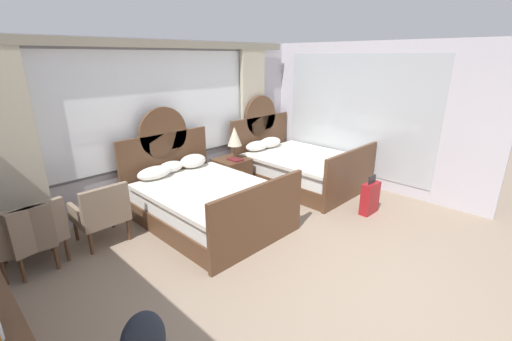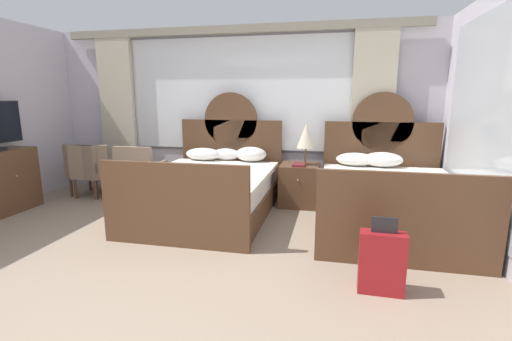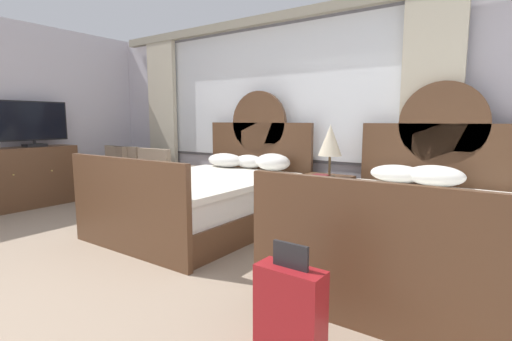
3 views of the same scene
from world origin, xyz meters
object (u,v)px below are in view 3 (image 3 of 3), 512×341
at_px(bed_near_mirror, 415,230).
at_px(armchair_by_window_right, 127,170).
at_px(nightstand_between_beds, 323,203).
at_px(table_lamp_on_nightstand, 330,141).
at_px(book_on_nightstand, 319,177).
at_px(tv_flatscreen, 33,123).
at_px(suitcase_on_floor, 290,315).
at_px(bed_near_window, 210,197).
at_px(dresser_minibar, 6,180).
at_px(armchair_by_window_left, 164,174).
at_px(armchair_by_window_centre, 131,170).

bearing_deg(bed_near_mirror, armchair_by_window_right, 173.78).
bearing_deg(nightstand_between_beds, table_lamp_on_nightstand, -10.70).
bearing_deg(armchair_by_window_right, book_on_nightstand, 1.28).
xyz_separation_m(tv_flatscreen, suitcase_on_floor, (4.89, -1.03, -0.96)).
height_order(bed_near_window, book_on_nightstand, bed_near_window).
relative_size(dresser_minibar, armchair_by_window_left, 2.18).
height_order(dresser_minibar, armchair_by_window_right, dresser_minibar).
bearing_deg(table_lamp_on_nightstand, tv_flatscreen, -162.18).
relative_size(book_on_nightstand, dresser_minibar, 0.14).
relative_size(nightstand_between_beds, armchair_by_window_centre, 0.72).
xyz_separation_m(bed_near_mirror, table_lamp_on_nightstand, (-1.08, 0.67, 0.68)).
bearing_deg(table_lamp_on_nightstand, armchair_by_window_left, -176.09).
distance_m(table_lamp_on_nightstand, suitcase_on_floor, 2.59).
xyz_separation_m(book_on_nightstand, suitcase_on_floor, (0.90, -2.23, -0.37)).
distance_m(dresser_minibar, suitcase_on_floor, 4.95).
bearing_deg(nightstand_between_beds, dresser_minibar, -156.76).
height_order(tv_flatscreen, armchair_by_window_right, tv_flatscreen).
relative_size(book_on_nightstand, armchair_by_window_right, 0.30).
height_order(book_on_nightstand, dresser_minibar, dresser_minibar).
relative_size(bed_near_mirror, book_on_nightstand, 8.68).
distance_m(tv_flatscreen, armchair_by_window_centre, 1.53).
relative_size(bed_near_mirror, table_lamp_on_nightstand, 3.75).
height_order(armchair_by_window_left, armchair_by_window_centre, same).
xyz_separation_m(bed_near_window, dresser_minibar, (-2.86, -1.05, 0.08)).
bearing_deg(dresser_minibar, armchair_by_window_right, 67.96).
bearing_deg(suitcase_on_floor, table_lamp_on_nightstand, 109.33).
bearing_deg(armchair_by_window_right, armchair_by_window_centre, 0.58).
bearing_deg(armchair_by_window_right, nightstand_between_beds, 3.20).
relative_size(bed_near_window, armchair_by_window_left, 2.63).
bearing_deg(bed_near_window, dresser_minibar, -159.89).
relative_size(table_lamp_on_nightstand, dresser_minibar, 0.32).
bearing_deg(nightstand_between_beds, tv_flatscreen, -161.67).
distance_m(bed_near_window, dresser_minibar, 3.04).
xyz_separation_m(book_on_nightstand, armchair_by_window_left, (-2.50, -0.08, -0.17)).
distance_m(bed_near_mirror, armchair_by_window_centre, 4.49).
height_order(nightstand_between_beds, tv_flatscreen, tv_flatscreen).
height_order(dresser_minibar, tv_flatscreen, tv_flatscreen).
relative_size(bed_near_mirror, armchair_by_window_right, 2.63).
xyz_separation_m(bed_near_window, nightstand_between_beds, (1.16, 0.68, -0.05)).
bearing_deg(suitcase_on_floor, tv_flatscreen, 168.14).
height_order(book_on_nightstand, suitcase_on_floor, suitcase_on_floor).
height_order(bed_near_mirror, dresser_minibar, bed_near_mirror).
bearing_deg(bed_near_window, suitcase_on_floor, -39.12).
distance_m(bed_near_mirror, table_lamp_on_nightstand, 1.44).
bearing_deg(tv_flatscreen, table_lamp_on_nightstand, 17.82).
distance_m(bed_near_window, table_lamp_on_nightstand, 1.56).
distance_m(nightstand_between_beds, armchair_by_window_centre, 3.32).
height_order(bed_near_window, bed_near_mirror, same).
height_order(bed_near_mirror, tv_flatscreen, bed_near_mirror).
distance_m(tv_flatscreen, suitcase_on_floor, 5.08).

